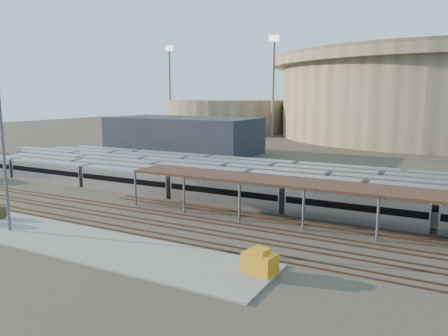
% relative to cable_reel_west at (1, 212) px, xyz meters
% --- Properties ---
extents(ground, '(420.00, 420.00, 0.00)m').
position_rel_cable_reel_west_xyz_m(ground, '(18.47, 13.26, -1.01)').
color(ground, '#383026').
rests_on(ground, ground).
extents(apron, '(50.00, 9.00, 0.20)m').
position_rel_cable_reel_west_xyz_m(apron, '(13.47, -1.74, -0.91)').
color(apron, gray).
rests_on(apron, ground).
extents(subway_trains, '(125.08, 23.90, 3.60)m').
position_rel_cable_reel_west_xyz_m(subway_trains, '(20.53, 31.76, 0.79)').
color(subway_trains, silver).
rests_on(subway_trains, ground).
extents(inspection_shed, '(60.30, 6.00, 5.30)m').
position_rel_cable_reel_west_xyz_m(inspection_shed, '(40.47, 17.26, 3.97)').
color(inspection_shed, '#5C5C61').
rests_on(inspection_shed, ground).
extents(empty_tracks, '(170.00, 9.62, 0.18)m').
position_rel_cable_reel_west_xyz_m(empty_tracks, '(18.47, 8.26, -0.92)').
color(empty_tracks, '#4C3323').
rests_on(empty_tracks, ground).
extents(stadium, '(124.00, 124.00, 32.50)m').
position_rel_cable_reel_west_xyz_m(stadium, '(43.47, 153.26, 15.46)').
color(stadium, gray).
rests_on(stadium, ground).
extents(secondary_arena, '(56.00, 56.00, 14.00)m').
position_rel_cable_reel_west_xyz_m(secondary_arena, '(-41.53, 143.26, 5.99)').
color(secondary_arena, gray).
rests_on(secondary_arena, ground).
extents(service_building, '(42.00, 20.00, 10.00)m').
position_rel_cable_reel_west_xyz_m(service_building, '(-16.53, 68.26, 3.99)').
color(service_building, '#1E232D').
rests_on(service_building, ground).
extents(floodlight_0, '(4.00, 1.00, 38.40)m').
position_rel_cable_reel_west_xyz_m(floodlight_0, '(-11.53, 123.26, 19.64)').
color(floodlight_0, '#5C5C61').
rests_on(floodlight_0, ground).
extents(floodlight_1, '(4.00, 1.00, 38.40)m').
position_rel_cable_reel_west_xyz_m(floodlight_1, '(-66.53, 133.26, 19.64)').
color(floodlight_1, '#5C5C61').
rests_on(floodlight_1, ground).
extents(floodlight_3, '(4.00, 1.00, 38.40)m').
position_rel_cable_reel_west_xyz_m(floodlight_3, '(8.47, 173.26, 19.64)').
color(floodlight_3, '#5C5C61').
rests_on(floodlight_3, ground).
extents(cable_reel_west, '(1.08, 1.72, 1.62)m').
position_rel_cable_reel_west_xyz_m(cable_reel_west, '(0.00, 0.00, 0.00)').
color(cable_reel_west, brown).
rests_on(cable_reel_west, apron).
extents(yard_light_pole, '(0.82, 0.36, 20.79)m').
position_rel_cable_reel_west_xyz_m(yard_light_pole, '(5.50, -2.70, 9.66)').
color(yard_light_pole, '#5C5C61').
rests_on(yard_light_pole, apron).
extents(yellow_equipment, '(3.29, 2.43, 1.86)m').
position_rel_cable_reel_west_xyz_m(yellow_equipment, '(36.97, -0.29, 0.12)').
color(yellow_equipment, orange).
rests_on(yellow_equipment, apron).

